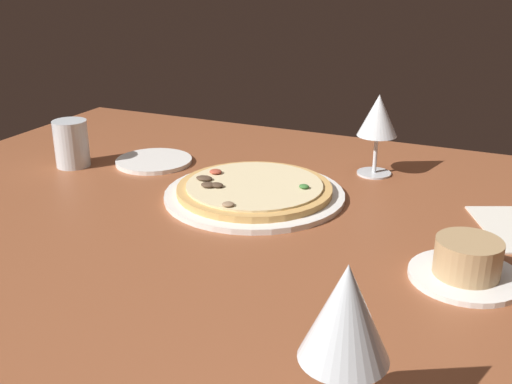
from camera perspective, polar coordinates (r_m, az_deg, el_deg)
The scene contains 7 objects.
dining_table at distance 102.67cm, azimuth 0.15°, elevation -3.63°, with size 150.00×110.00×4.00cm, color brown.
pizza_main at distance 110.77cm, azimuth -0.17°, elevation 0.08°, with size 32.87×32.87×3.38cm.
ramekin_on_saucer at distance 87.66cm, azimuth 19.16°, elevation -6.33°, with size 15.36×15.36×5.82cm.
wine_glass_far at distance 121.98cm, azimuth 11.36°, elevation 6.79°, with size 7.91×7.91×16.29cm.
wine_glass_near at distance 54.46cm, azimuth 8.39°, elevation -11.60°, with size 8.25×8.25×17.16cm.
water_glass at distance 132.35cm, azimuth -16.87°, elevation 4.11°, with size 7.03×7.03×9.71cm.
side_plate at distance 131.26cm, azimuth -9.54°, elevation 2.87°, with size 16.10×16.10×0.90cm, color white.
Camera 1 is at (-37.82, 85.07, 45.29)cm, focal length 42.69 mm.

